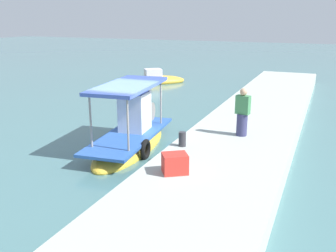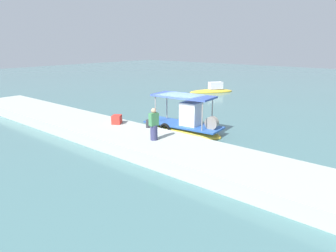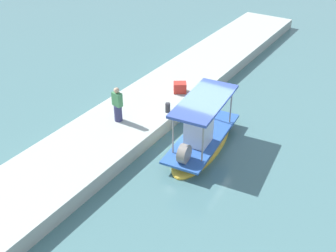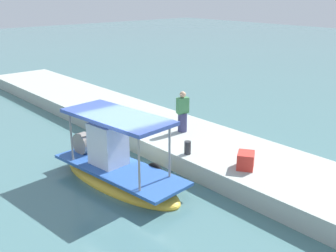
# 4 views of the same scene
# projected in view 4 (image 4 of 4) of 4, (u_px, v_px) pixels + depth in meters

# --- Properties ---
(ground_plane) EXTENTS (120.00, 120.00, 0.00)m
(ground_plane) POSITION_uv_depth(u_px,v_px,m) (129.00, 183.00, 13.78)
(ground_plane) COLOR slate
(dock_quay) EXTENTS (36.00, 3.74, 0.67)m
(dock_quay) POSITION_uv_depth(u_px,v_px,m) (204.00, 148.00, 15.93)
(dock_quay) COLOR #A9B3AB
(dock_quay) RESTS_ON ground_plane
(main_fishing_boat) EXTENTS (5.45, 2.27, 2.76)m
(main_fishing_boat) POSITION_uv_depth(u_px,v_px,m) (117.00, 169.00, 13.77)
(main_fishing_boat) COLOR gold
(main_fishing_boat) RESTS_ON ground_plane
(fisherman_near_bollard) EXTENTS (0.44, 0.52, 1.69)m
(fisherman_near_bollard) POSITION_uv_depth(u_px,v_px,m) (183.00, 114.00, 16.56)
(fisherman_near_bollard) COLOR navy
(fisherman_near_bollard) RESTS_ON dock_quay
(mooring_bollard) EXTENTS (0.24, 0.24, 0.47)m
(mooring_bollard) POSITION_uv_depth(u_px,v_px,m) (188.00, 148.00, 14.43)
(mooring_bollard) COLOR #2D2D33
(mooring_bollard) RESTS_ON dock_quay
(cargo_crate) EXTENTS (0.80, 0.84, 0.54)m
(cargo_crate) POSITION_uv_depth(u_px,v_px,m) (246.00, 160.00, 13.28)
(cargo_crate) COLOR red
(cargo_crate) RESTS_ON dock_quay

